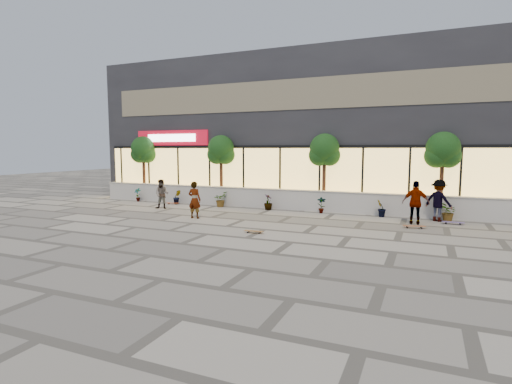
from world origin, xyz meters
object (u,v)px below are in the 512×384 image
at_px(tree_midwest, 221,151).
at_px(skateboard_right_near, 414,226).
at_px(skateboard_center, 254,231).
at_px(tree_east, 443,152).
at_px(tree_west, 143,151).
at_px(skateboard_left, 172,203).
at_px(skateboard_right_far, 453,222).
at_px(skater_left, 162,194).
at_px(skater_center, 195,200).
at_px(skater_right_near, 416,203).
at_px(skater_right_far, 439,200).
at_px(tree_mideast, 324,152).

height_order(tree_midwest, skateboard_right_near, tree_midwest).
bearing_deg(skateboard_center, tree_east, 44.04).
xyz_separation_m(tree_west, skateboard_left, (3.16, -1.50, -2.91)).
bearing_deg(skateboard_right_near, skateboard_right_far, 35.82).
relative_size(skateboard_center, skateboard_right_near, 0.85).
bearing_deg(skater_left, skateboard_left, 91.89).
height_order(tree_west, skater_center, tree_west).
xyz_separation_m(skater_right_near, skater_right_far, (0.89, 1.15, 0.00)).
height_order(tree_west, skateboard_right_near, tree_west).
distance_m(skater_center, skateboard_right_near, 9.37).
distance_m(skater_right_near, skateboard_right_near, 1.24).
xyz_separation_m(tree_midwest, skateboard_left, (-2.34, -1.50, -2.91)).
distance_m(tree_mideast, skater_right_far, 5.94).
xyz_separation_m(skater_left, skateboard_right_far, (13.80, 1.18, -0.69)).
xyz_separation_m(tree_west, skater_center, (6.78, -4.94, -2.15)).
distance_m(skater_center, skater_left, 3.60).
distance_m(tree_west, skater_right_near, 16.34).
height_order(tree_east, skateboard_right_far, tree_east).
bearing_deg(skateboard_right_far, tree_west, 173.30).
bearing_deg(skateboard_right_far, skateboard_left, 177.86).
height_order(tree_west, skateboard_left, tree_west).
bearing_deg(skateboard_left, tree_mideast, -0.00).
height_order(tree_east, skater_right_far, tree_east).
bearing_deg(skater_center, skater_left, -31.29).
xyz_separation_m(skater_center, skater_right_near, (9.22, 2.38, 0.07)).
xyz_separation_m(tree_east, skateboard_right_far, (0.46, -1.96, -2.90)).
xyz_separation_m(skater_center, skateboard_right_far, (10.68, 2.97, -0.75)).
distance_m(skater_right_far, skateboard_center, 8.41).
bearing_deg(skateboard_right_far, skater_right_far, 135.18).
bearing_deg(skater_right_near, tree_mideast, -31.69).
height_order(tree_west, skateboard_right_far, tree_west).
bearing_deg(tree_midwest, skateboard_center, -53.66).
distance_m(tree_west, skateboard_left, 4.55).
relative_size(skater_right_far, skateboard_right_far, 2.09).
bearing_deg(tree_mideast, tree_midwest, 180.00).
bearing_deg(tree_mideast, skateboard_right_near, -37.73).
relative_size(tree_east, skater_left, 2.53).
distance_m(tree_east, skater_right_near, 3.44).
bearing_deg(tree_mideast, skateboard_right_far, -18.24).
bearing_deg(skater_right_far, skateboard_center, 68.84).
height_order(tree_mideast, skater_left, tree_mideast).
relative_size(tree_west, skateboard_center, 5.22).
xyz_separation_m(skater_center, skater_right_far, (10.11, 3.54, 0.07)).
relative_size(skater_left, skater_right_near, 0.85).
bearing_deg(tree_east, skater_center, -154.22).
height_order(tree_east, skateboard_left, tree_east).
distance_m(skateboard_left, skateboard_right_near, 13.00).
bearing_deg(skateboard_center, skater_right_far, 38.01).
xyz_separation_m(tree_midwest, tree_mideast, (6.00, 0.00, 0.00)).
height_order(tree_west, tree_east, same).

